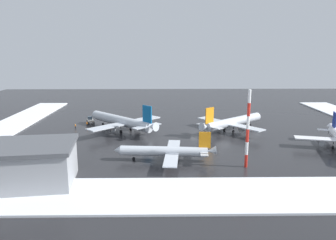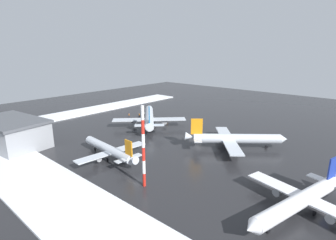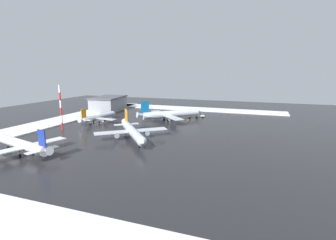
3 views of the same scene
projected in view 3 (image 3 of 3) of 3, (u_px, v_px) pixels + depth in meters
The scene contains 13 objects.
ground_plane at pixel (146, 132), 106.37m from camera, with size 240.00×240.00×0.00m, color #232326.
snow_bank_far at pixel (50, 123), 123.21m from camera, with size 152.00×16.00×0.44m, color white.
snow_bank_left at pixel (190, 109), 168.11m from camera, with size 14.00×116.00×0.44m, color white.
airplane_parked_starboard at pixel (170, 114), 128.41m from camera, with size 27.55×27.36×10.41m.
airplane_foreground_jet at pixel (23, 145), 77.69m from camera, with size 24.73×29.46×8.87m.
airplane_distant_tail at pixel (132, 131), 93.51m from camera, with size 26.54×24.23×9.52m.
airplane_far_rear at pixel (98, 117), 125.29m from camera, with size 26.13×21.70×7.75m.
pushback_tug at pixel (200, 115), 137.22m from camera, with size 3.82×5.09×2.50m.
ground_crew_near_tug at pixel (191, 115), 139.13m from camera, with size 0.36×0.36×1.71m.
ground_crew_mid_apron at pixel (188, 121), 124.45m from camera, with size 0.36×0.36×1.71m.
ground_crew_by_nose_gear at pixel (187, 114), 143.32m from camera, with size 0.36×0.36×1.71m.
antenna_mast at pixel (61, 108), 107.92m from camera, with size 0.70×0.70×18.74m.
cargo_hangar at pixel (109, 104), 159.12m from camera, with size 26.72×18.10×8.80m.
Camera 3 is at (94.20, 43.86, 24.86)m, focal length 28.00 mm.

